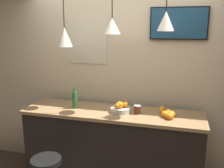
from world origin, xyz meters
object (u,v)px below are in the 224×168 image
fruit_bowl (121,108)px  spread_jar (137,109)px  juice_bottle (75,99)px  mounted_tv (179,23)px

fruit_bowl → spread_jar: bearing=1.4°
juice_bottle → mounted_tv: bearing=16.4°
juice_bottle → mounted_tv: size_ratio=0.40×
juice_bottle → spread_jar: size_ratio=2.52×
juice_bottle → spread_jar: (0.82, 0.00, -0.06)m
fruit_bowl → spread_jar: 0.21m
spread_jar → mounted_tv: mounted_tv is taller
spread_jar → mounted_tv: size_ratio=0.16×
fruit_bowl → mounted_tv: mounted_tv is taller
spread_jar → mounted_tv: (0.42, 0.37, 1.02)m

